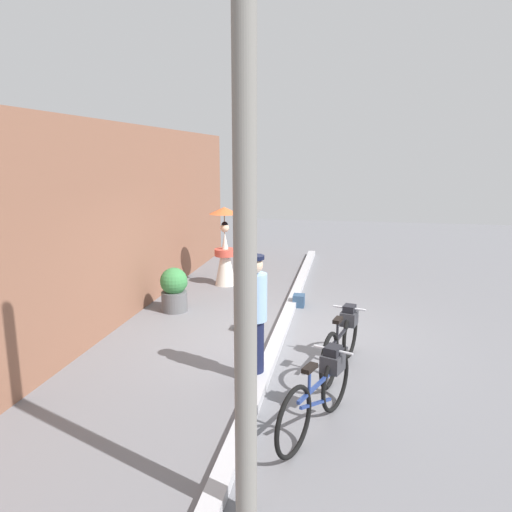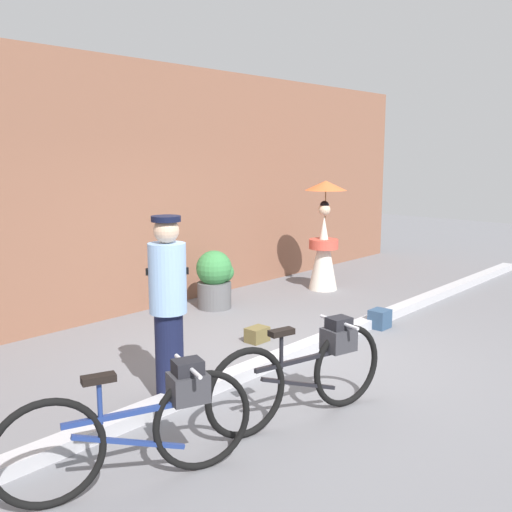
# 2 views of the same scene
# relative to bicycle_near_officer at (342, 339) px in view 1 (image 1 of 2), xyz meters

# --- Properties ---
(ground_plane) EXTENTS (30.00, 30.00, 0.00)m
(ground_plane) POSITION_rel_bicycle_near_officer_xyz_m (1.02, 1.04, -0.45)
(ground_plane) COLOR slate
(building_wall) EXTENTS (14.00, 0.40, 3.55)m
(building_wall) POSITION_rel_bicycle_near_officer_xyz_m (1.02, 4.11, 1.33)
(building_wall) COLOR brown
(building_wall) RESTS_ON ground_plane
(sidewalk_curb) EXTENTS (14.00, 0.20, 0.12)m
(sidewalk_curb) POSITION_rel_bicycle_near_officer_xyz_m (1.02, 1.04, -0.39)
(sidewalk_curb) COLOR #B2B2B7
(sidewalk_curb) RESTS_ON ground_plane
(bicycle_near_officer) EXTENTS (1.80, 0.59, 0.85)m
(bicycle_near_officer) POSITION_rel_bicycle_near_officer_xyz_m (0.00, 0.00, 0.00)
(bicycle_near_officer) COLOR black
(bicycle_near_officer) RESTS_ON ground_plane
(bicycle_far_side) EXTENTS (1.70, 0.73, 0.85)m
(bicycle_far_side) POSITION_rel_bicycle_near_officer_xyz_m (-1.58, 0.22, 0.00)
(bicycle_far_side) COLOR black
(bicycle_far_side) RESTS_ON ground_plane
(person_officer) EXTENTS (0.34, 0.34, 1.72)m
(person_officer) POSITION_rel_bicycle_near_officer_xyz_m (-0.55, 1.16, 0.48)
(person_officer) COLOR #141938
(person_officer) RESTS_ON ground_plane
(person_with_parasol) EXTENTS (0.70, 0.70, 1.83)m
(person_with_parasol) POSITION_rel_bicycle_near_officer_xyz_m (4.14, 2.77, 0.43)
(person_with_parasol) COLOR silver
(person_with_parasol) RESTS_ON ground_plane
(potted_plant_by_door) EXTENTS (0.54, 0.53, 0.86)m
(potted_plant_by_door) POSITION_rel_bicycle_near_officer_xyz_m (2.06, 3.25, 0.00)
(potted_plant_by_door) COLOR #59595B
(potted_plant_by_door) RESTS_ON ground_plane
(backpack_on_pavement) EXTENTS (0.27, 0.20, 0.18)m
(backpack_on_pavement) POSITION_rel_bicycle_near_officer_xyz_m (1.28, 1.71, -0.35)
(backpack_on_pavement) COLOR brown
(backpack_on_pavement) RESTS_ON ground_plane
(backpack_spare) EXTENTS (0.25, 0.23, 0.25)m
(backpack_spare) POSITION_rel_bicycle_near_officer_xyz_m (2.79, 0.89, -0.32)
(backpack_spare) COLOR navy
(backpack_spare) RESTS_ON ground_plane
(utility_pole) EXTENTS (0.18, 0.18, 4.80)m
(utility_pole) POSITION_rel_bicycle_near_officer_xyz_m (-3.07, 0.73, 1.95)
(utility_pole) COLOR slate
(utility_pole) RESTS_ON ground_plane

